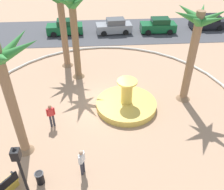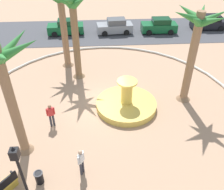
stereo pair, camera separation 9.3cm
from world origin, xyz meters
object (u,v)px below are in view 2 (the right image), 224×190
object	(u,v)px
parked_car_second	(115,26)
trash_bin	(39,177)
fountain	(126,104)
parked_car_rightmost	(209,23)
person_cyclist_helmet	(81,161)
bench_west	(2,189)
person_cyclist_photo	(51,114)
palm_tree_far_side	(74,19)
palm_tree_by_curb	(62,8)
palm_tree_mid_plaza	(2,74)
parked_car_third	(159,26)
palm_tree_near_fountain	(195,40)
parked_car_leftmost	(66,27)
lamppost	(22,176)

from	to	relation	value
parked_car_second	trash_bin	bearing A→B (deg)	-105.13
fountain	parked_car_rightmost	bearing A→B (deg)	51.31
fountain	person_cyclist_helmet	xyz separation A→B (m)	(-2.91, -5.31, 0.64)
parked_car_second	bench_west	bearing A→B (deg)	-109.16
trash_bin	person_cyclist_helmet	distance (m)	2.23
trash_bin	parked_car_rightmost	world-z (taller)	parked_car_rightmost
person_cyclist_photo	fountain	bearing A→B (deg)	17.63
palm_tree_far_side	parked_car_rightmost	distance (m)	18.39
palm_tree_by_curb	parked_car_second	xyz separation A→B (m)	(4.80, 7.35, -4.30)
palm_tree_mid_plaza	person_cyclist_photo	xyz separation A→B (m)	(1.32, 1.98, -4.18)
bench_west	fountain	bearing A→B (deg)	42.93
trash_bin	person_cyclist_photo	distance (m)	4.21
palm_tree_far_side	parked_car_second	bearing A→B (deg)	68.19
palm_tree_mid_plaza	parked_car_third	xyz separation A→B (m)	(11.57, 17.13, -4.34)
palm_tree_mid_plaza	person_cyclist_photo	size ratio (longest dim) A/B	4.13
person_cyclist_helmet	palm_tree_near_fountain	bearing A→B (deg)	39.85
palm_tree_mid_plaza	parked_car_rightmost	size ratio (longest dim) A/B	1.73
parked_car_leftmost	fountain	bearing A→B (deg)	-68.93
parked_car_second	parked_car_rightmost	distance (m)	11.24
palm_tree_by_curb	palm_tree_far_side	world-z (taller)	palm_tree_far_side
fountain	person_cyclist_helmet	distance (m)	6.09
palm_tree_mid_plaza	palm_tree_far_side	world-z (taller)	palm_tree_mid_plaza
palm_tree_by_curb	lamppost	xyz separation A→B (m)	(-0.53, -13.54, -2.64)
palm_tree_near_fountain	parked_car_second	world-z (taller)	palm_tree_near_fountain
palm_tree_by_curb	person_cyclist_helmet	size ratio (longest dim) A/B	4.02
parked_car_second	palm_tree_by_curb	bearing A→B (deg)	-123.18
palm_tree_near_fountain	parked_car_rightmost	xyz separation A→B (m)	(7.15, 13.59, -3.82)
lamppost	person_cyclist_helmet	world-z (taller)	lamppost
palm_tree_near_fountain	lamppost	size ratio (longest dim) A/B	1.61
palm_tree_mid_plaza	parked_car_third	distance (m)	21.12
parked_car_leftmost	palm_tree_mid_plaza	bearing A→B (deg)	-92.99
palm_tree_far_side	bench_west	world-z (taller)	palm_tree_far_side
palm_tree_by_curb	trash_bin	world-z (taller)	palm_tree_by_curb
person_cyclist_photo	parked_car_rightmost	world-z (taller)	person_cyclist_photo
palm_tree_by_curb	parked_car_leftmost	distance (m)	8.64
fountain	palm_tree_far_side	distance (m)	7.24
bench_west	lamppost	bearing A→B (deg)	-29.51
parked_car_leftmost	parked_car_rightmost	world-z (taller)	same
person_cyclist_helmet	person_cyclist_photo	xyz separation A→B (m)	(-2.01, 3.75, -0.02)
person_cyclist_helmet	palm_tree_by_curb	bearing A→B (deg)	98.06
palm_tree_far_side	person_cyclist_helmet	distance (m)	10.49
bench_west	lamppost	size ratio (longest dim) A/B	0.37
bench_west	parked_car_third	size ratio (longest dim) A/B	0.38
person_cyclist_helmet	parked_car_third	xyz separation A→B (m)	(8.24, 18.89, -0.18)
person_cyclist_photo	parked_car_rightmost	size ratio (longest dim) A/B	0.42
parked_car_third	palm_tree_far_side	bearing A→B (deg)	-133.89
palm_tree_near_fountain	palm_tree_by_curb	distance (m)	10.55
lamppost	parked_car_rightmost	distance (m)	27.15
lamppost	parked_car_third	distance (m)	23.26
lamppost	parked_car_second	bearing A→B (deg)	75.68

